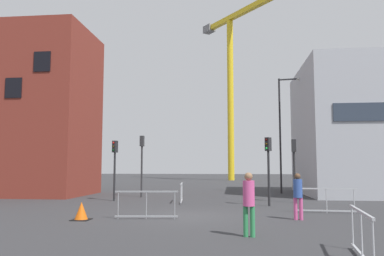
{
  "coord_description": "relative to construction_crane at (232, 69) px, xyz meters",
  "views": [
    {
      "loc": [
        2.03,
        -16.01,
        2.06
      ],
      "look_at": [
        0.0,
        3.1,
        3.93
      ],
      "focal_mm": 36.22,
      "sensor_mm": 36.0,
      "label": 1
    }
  ],
  "objects": [
    {
      "name": "ground",
      "position": [
        -1.97,
        -38.94,
        -15.87
      ],
      "size": [
        160.0,
        160.0,
        0.0
      ],
      "primitive_type": "plane",
      "color": "#333335"
    },
    {
      "name": "brick_building",
      "position": [
        -14.69,
        -28.94,
        -10.03
      ],
      "size": [
        9.23,
        6.35,
        11.68
      ],
      "color": "maroon",
      "rests_on": "ground"
    },
    {
      "name": "construction_crane",
      "position": [
        0.0,
        0.0,
        0.0
      ],
      "size": [
        11.5,
        14.08,
        24.13
      ],
      "color": "yellow",
      "rests_on": "ground"
    },
    {
      "name": "streetlamp_tall",
      "position": [
        3.77,
        -25.51,
        -10.88
      ],
      "size": [
        1.76,
        0.41,
        8.65
      ],
      "color": "#232326",
      "rests_on": "ground"
    },
    {
      "name": "traffic_light_near",
      "position": [
        3.48,
        -32.61,
        -13.47
      ],
      "size": [
        0.25,
        0.38,
        3.53
      ],
      "color": "#232326",
      "rests_on": "ground"
    },
    {
      "name": "traffic_light_crosswalk",
      "position": [
        -6.92,
        -32.58,
        -13.47
      ],
      "size": [
        0.31,
        0.39,
        3.53
      ],
      "color": "#232326",
      "rests_on": "ground"
    },
    {
      "name": "traffic_light_verge",
      "position": [
        -5.95,
        -29.75,
        -13.16
      ],
      "size": [
        0.27,
        0.38,
        4.03
      ],
      "color": "#2D2D30",
      "rests_on": "ground"
    },
    {
      "name": "traffic_light_island",
      "position": [
        1.87,
        -34.65,
        -13.49
      ],
      "size": [
        0.36,
        0.38,
        3.51
      ],
      "color": "#232326",
      "rests_on": "ground"
    },
    {
      "name": "pedestrian_walking",
      "position": [
        2.52,
        -39.63,
        -14.84
      ],
      "size": [
        0.34,
        0.34,
        1.76
      ],
      "color": "#D14C8C",
      "rests_on": "ground"
    },
    {
      "name": "pedestrian_waiting",
      "position": [
        0.51,
        -43.4,
        -14.78
      ],
      "size": [
        0.34,
        0.34,
        1.86
      ],
      "color": "#2D844C",
      "rests_on": "ground"
    },
    {
      "name": "safety_barrier_front",
      "position": [
        -3.3,
        -40.0,
        -15.31
      ],
      "size": [
        2.44,
        0.3,
        1.08
      ],
      "color": "gray",
      "rests_on": "ground"
    },
    {
      "name": "safety_barrier_rear",
      "position": [
        2.83,
        -45.99,
        -15.31
      ],
      "size": [
        0.38,
        2.55,
        1.08
      ],
      "color": "#B2B5BA",
      "rests_on": "ground"
    },
    {
      "name": "safety_barrier_left_run",
      "position": [
        -2.82,
        -33.34,
        -15.31
      ],
      "size": [
        0.27,
        2.16,
        1.08
      ],
      "color": "#B2B5BA",
      "rests_on": "ground"
    },
    {
      "name": "safety_barrier_right_run",
      "position": [
        4.1,
        -37.33,
        -15.31
      ],
      "size": [
        2.54,
        0.23,
        1.08
      ],
      "color": "#B2B5BA",
      "rests_on": "ground"
    },
    {
      "name": "traffic_cone_on_verge",
      "position": [
        -5.7,
        -40.55,
        -15.55
      ],
      "size": [
        0.67,
        0.67,
        0.68
      ],
      "color": "black",
      "rests_on": "ground"
    }
  ]
}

